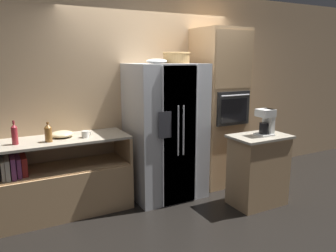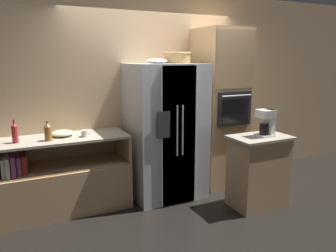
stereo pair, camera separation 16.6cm
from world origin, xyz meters
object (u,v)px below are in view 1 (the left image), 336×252
Objects in this scene: refrigerator at (166,131)px; mug at (85,134)px; bottle_tall at (15,134)px; coffee_maker at (266,121)px; wall_oven at (218,108)px; wicker_basket at (176,57)px; mixing_bowl at (62,134)px; fruit_bowl at (157,61)px; bottle_short at (48,133)px.

refrigerator is 15.62× the size of mug.
coffee_maker is at bearing -17.74° from bottle_tall.
wall_oven is 0.92m from coffee_maker.
wicker_basket is 1.12× the size of coffee_maker.
refrigerator is 6.73× the size of bottle_tall.
wicker_basket is at bearing 129.29° from coffee_maker.
fruit_bowl is at bearing -5.24° from mixing_bowl.
bottle_tall is 1.18× the size of bottle_short.
mixing_bowl is (0.18, 0.16, -0.07)m from bottle_short.
refrigerator is 6.62× the size of fruit_bowl.
fruit_bowl is 1.02× the size of bottle_tall.
refrigerator reaches higher than coffee_maker.
wicker_basket is at bearing -2.75° from mixing_bowl.
wall_oven is 6.14× the size of wicker_basket.
refrigerator is 0.79× the size of wall_oven.
fruit_bowl is (-0.32, -0.04, -0.05)m from wicker_basket.
mixing_bowl is (-1.53, 0.07, -0.91)m from wicker_basket.
coffee_maker is (2.48, -0.85, 0.06)m from bottle_short.
wall_oven is 8.58× the size of mixing_bowl.
bottle_tall is at bearing 162.26° from coffee_maker.
mixing_bowl is 2.52m from coffee_maker.
refrigerator is 1.09m from mug.
coffee_maker reaches higher than mixing_bowl.
wall_oven is 2.76m from bottle_tall.
bottle_short is at bearing -177.98° from fruit_bowl.
bottle_tall is at bearing 171.13° from bottle_short.
bottle_short is 0.43m from mug.
refrigerator is 0.94m from fruit_bowl.
wicker_basket is 2.22m from bottle_tall.
mug is 0.35× the size of coffee_maker.
bottle_short is 2.62m from coffee_maker.
fruit_bowl is 1.50m from mixing_bowl.
wicker_basket is 1.78m from mixing_bowl.
mixing_bowl is at bearing 42.21° from bottle_short.
refrigerator is at bearing 138.68° from coffee_maker.
coffee_maker is (0.06, -0.92, -0.05)m from wall_oven.
mixing_bowl is (-2.24, 0.09, -0.17)m from wall_oven.
refrigerator is 4.84× the size of wicker_basket.
bottle_short is 0.68× the size of coffee_maker.
refrigerator reaches higher than mixing_bowl.
bottle_short is (-1.40, -0.05, -0.79)m from fruit_bowl.
wall_oven reaches higher than bottle_tall.
fruit_bowl reaches higher than bottle_short.
refrigerator is 1.51m from bottle_short.
fruit_bowl is at bearing 140.29° from coffee_maker.
fruit_bowl reaches higher than mug.
mug is at bearing -178.38° from wall_oven.
bottle_tall is 0.35m from bottle_short.
wicker_basket is 1.44m from coffee_maker.
wall_oven is 2.25m from mixing_bowl.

